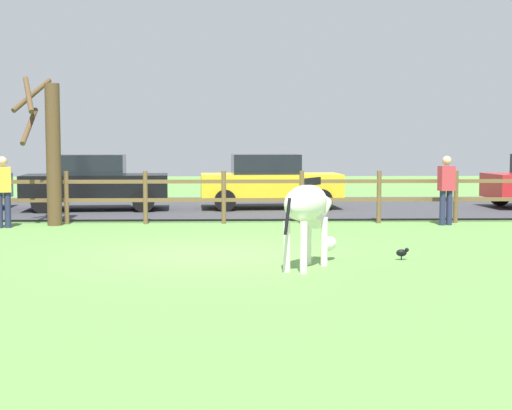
% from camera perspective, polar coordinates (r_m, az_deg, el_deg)
% --- Properties ---
extents(ground_plane, '(60.00, 60.00, 0.00)m').
position_cam_1_polar(ground_plane, '(13.49, -3.80, -3.69)').
color(ground_plane, '#5B8C42').
extents(parking_asphalt, '(28.00, 7.40, 0.05)m').
position_cam_1_polar(parking_asphalt, '(22.72, -3.00, -0.17)').
color(parking_asphalt, '#38383D').
rests_on(parking_asphalt, ground_plane).
extents(paddock_fence, '(20.78, 0.11, 1.27)m').
position_cam_1_polar(paddock_fence, '(18.41, -5.35, 0.84)').
color(paddock_fence, brown).
rests_on(paddock_fence, ground_plane).
extents(bare_tree, '(1.07, 1.64, 3.52)m').
position_cam_1_polar(bare_tree, '(18.59, -15.09, 4.11)').
color(bare_tree, '#513A23').
rests_on(bare_tree, ground_plane).
extents(zebra, '(1.18, 1.74, 1.41)m').
position_cam_1_polar(zebra, '(11.93, 3.92, -0.32)').
color(zebra, white).
rests_on(zebra, ground_plane).
extents(crow_on_grass, '(0.21, 0.10, 0.20)m').
position_cam_1_polar(crow_on_grass, '(13.03, 10.85, -3.50)').
color(crow_on_grass, black).
rests_on(crow_on_grass, ground_plane).
extents(parked_car_black, '(4.12, 2.12, 1.56)m').
position_cam_1_polar(parked_car_black, '(21.97, -11.94, 1.70)').
color(parked_car_black, black).
rests_on(parked_car_black, parking_asphalt).
extents(parked_car_yellow, '(4.08, 2.05, 1.56)m').
position_cam_1_polar(parked_car_yellow, '(22.03, 0.99, 1.81)').
color(parked_car_yellow, yellow).
rests_on(parked_car_yellow, parking_asphalt).
extents(visitor_left_of_tree, '(0.40, 0.31, 1.64)m').
position_cam_1_polar(visitor_left_of_tree, '(18.58, 14.01, 1.32)').
color(visitor_left_of_tree, '#232847').
rests_on(visitor_left_of_tree, ground_plane).
extents(visitor_right_of_tree, '(0.40, 0.30, 1.64)m').
position_cam_1_polar(visitor_right_of_tree, '(18.38, -18.35, 1.18)').
color(visitor_right_of_tree, '#232847').
rests_on(visitor_right_of_tree, ground_plane).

